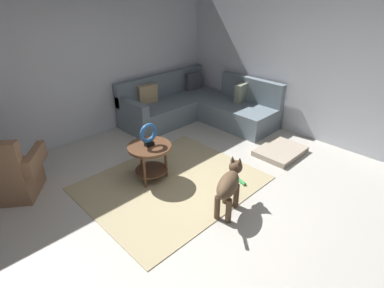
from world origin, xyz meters
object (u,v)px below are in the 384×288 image
Objects in this scene: torus_sculpture at (149,134)px; dog_bed_mat at (280,151)px; side_table at (150,153)px; dog at (229,185)px; armchair at (9,175)px; sectional_couch at (197,107)px; dog_toy_rope at (242,182)px.

torus_sculpture reaches higher than dog_bed_mat.
dog is at bearing -78.35° from side_table.
armchair reaches higher than side_table.
sectional_couch is 3.75× the size of side_table.
dog is (-1.71, -0.29, 0.33)m from dog_bed_mat.
dog is (-1.72, -2.22, 0.09)m from sectional_couch.
side_table reaches higher than dog_bed_mat.
side_table is 2.19m from dog_bed_mat.
torus_sculpture is (1.53, -0.96, 0.39)m from armchair.
side_table is at bearing 155.13° from dog_bed_mat.
sectional_couch is at bearing 27.52° from side_table.
armchair is at bearing -162.37° from dog.
torus_sculpture is 1.26m from dog.
side_table is at bearing 169.86° from dog.
sectional_couch reaches higher than torus_sculpture.
sectional_couch reaches higher than dog_toy_rope.
armchair is 1.84m from torus_sculpture.
sectional_couch reaches higher than side_table.
sectional_couch is 2.26m from torus_sculpture.
torus_sculpture reaches higher than dog.
torus_sculpture is (-0.00, -0.00, 0.29)m from side_table.
sectional_couch is 6.90× the size of torus_sculpture.
sectional_couch is 2.79× the size of dog.
armchair is at bearing 147.79° from torus_sculpture.
dog_toy_rope is at bearing -2.46° from armchair.
dog is at bearing -13.43° from armchair.
armchair is 1.24× the size of dog.
torus_sculpture is at bearing -152.48° from sectional_couch.
torus_sculpture is at bearing 169.86° from dog.
torus_sculpture is 2.26m from dog_bed_mat.
sectional_couch is at bearing 60.16° from dog_toy_rope.
dog_bed_mat is 0.99× the size of dog.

